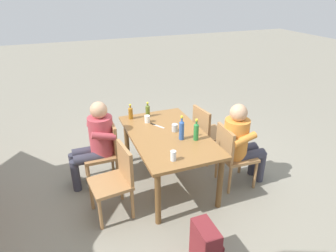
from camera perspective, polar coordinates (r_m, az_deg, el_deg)
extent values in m
plane|color=gray|center=(4.26, 0.00, -10.53)|extent=(24.00, 24.00, 0.00)
cube|color=olive|center=(3.87, 0.00, -1.87)|extent=(1.58, 0.95, 0.04)
cylinder|color=brown|center=(3.69, 9.93, -10.73)|extent=(0.07, 0.07, 0.70)
cylinder|color=brown|center=(4.76, 1.36, -1.35)|extent=(0.07, 0.07, 0.70)
cylinder|color=brown|center=(3.41, -1.95, -13.75)|extent=(0.07, 0.07, 0.70)
cylinder|color=brown|center=(4.55, -7.90, -2.97)|extent=(0.07, 0.07, 0.70)
cube|color=#A37547|center=(4.11, 13.09, -5.60)|extent=(0.46, 0.46, 0.04)
cube|color=#A37547|center=(3.90, 10.89, -3.24)|extent=(0.42, 0.06, 0.42)
cylinder|color=#A37547|center=(4.19, 16.37, -9.02)|extent=(0.04, 0.04, 0.41)
cylinder|color=#A37547|center=(4.45, 13.71, -6.44)|extent=(0.04, 0.04, 0.41)
cylinder|color=#A37547|center=(4.01, 11.76, -10.17)|extent=(0.04, 0.04, 0.41)
cylinder|color=#A37547|center=(4.28, 9.31, -7.39)|extent=(0.04, 0.04, 0.41)
cube|color=#A37547|center=(4.14, -12.97, -5.29)|extent=(0.44, 0.44, 0.04)
cube|color=#A37547|center=(4.05, -10.51, -2.03)|extent=(0.42, 0.04, 0.42)
cylinder|color=#A37547|center=(4.41, -15.51, -6.98)|extent=(0.04, 0.04, 0.41)
cylinder|color=#A37547|center=(4.09, -14.89, -9.72)|extent=(0.04, 0.04, 0.41)
cylinder|color=#A37547|center=(4.44, -10.64, -6.18)|extent=(0.04, 0.04, 0.41)
cylinder|color=#A37547|center=(4.12, -9.62, -8.82)|extent=(0.04, 0.04, 0.41)
cube|color=#A37547|center=(4.63, 8.32, -1.40)|extent=(0.49, 0.49, 0.04)
cube|color=#A37547|center=(4.42, 6.40, 0.69)|extent=(0.42, 0.09, 0.42)
cylinder|color=#A37547|center=(4.71, 11.38, -4.26)|extent=(0.04, 0.04, 0.41)
cylinder|color=#A37547|center=(4.97, 8.67, -2.35)|extent=(0.04, 0.04, 0.41)
cylinder|color=#A37547|center=(4.50, 7.58, -5.45)|extent=(0.04, 0.04, 0.41)
cylinder|color=#A37547|center=(4.77, 4.97, -3.38)|extent=(0.04, 0.04, 0.41)
cube|color=#A37547|center=(3.55, -11.06, -10.86)|extent=(0.49, 0.49, 0.04)
cube|color=#A37547|center=(3.47, -8.23, -6.98)|extent=(0.42, 0.09, 0.42)
cylinder|color=#A37547|center=(3.80, -14.46, -12.72)|extent=(0.04, 0.04, 0.41)
cylinder|color=#A37547|center=(3.51, -12.82, -16.25)|extent=(0.04, 0.04, 0.41)
cylinder|color=#A37547|center=(3.87, -8.94, -11.32)|extent=(0.04, 0.04, 0.41)
cylinder|color=#A37547|center=(3.59, -6.82, -14.62)|extent=(0.04, 0.04, 0.41)
cylinder|color=orange|center=(3.94, 12.89, -2.27)|extent=(0.32, 0.32, 0.52)
sphere|color=tan|center=(3.79, 13.41, 2.52)|extent=(0.22, 0.22, 0.22)
cylinder|color=#383847|center=(4.11, 15.56, -5.52)|extent=(0.14, 0.40, 0.14)
cylinder|color=#383847|center=(4.34, 17.37, -7.50)|extent=(0.11, 0.11, 0.45)
cylinder|color=orange|center=(3.77, 14.55, -2.47)|extent=(0.09, 0.31, 0.16)
cylinder|color=#383847|center=(4.24, 14.16, -4.37)|extent=(0.14, 0.40, 0.14)
cylinder|color=#383847|center=(4.46, 15.98, -6.36)|extent=(0.11, 0.11, 0.45)
cylinder|color=orange|center=(4.05, 11.55, -0.14)|extent=(0.09, 0.31, 0.16)
cylinder|color=#B7424C|center=(4.01, -12.66, -1.74)|extent=(0.32, 0.32, 0.52)
sphere|color=tan|center=(3.86, -13.17, 2.99)|extent=(0.22, 0.22, 0.22)
cylinder|color=#383847|center=(4.20, -15.21, -4.79)|extent=(0.14, 0.40, 0.14)
cylinder|color=#383847|center=(4.31, -17.52, -7.80)|extent=(0.11, 0.11, 0.45)
cylinder|color=#B7424C|center=(4.15, -13.20, 0.35)|extent=(0.09, 0.31, 0.16)
cylinder|color=#383847|center=(4.04, -14.89, -6.01)|extent=(0.14, 0.40, 0.14)
cylinder|color=#383847|center=(4.16, -17.29, -9.10)|extent=(0.11, 0.11, 0.45)
cylinder|color=#B7424C|center=(3.81, -12.29, -1.92)|extent=(0.09, 0.31, 0.16)
cylinder|color=#287A38|center=(3.70, 5.41, -1.24)|extent=(0.06, 0.06, 0.20)
cone|color=#287A38|center=(3.65, 5.49, 0.39)|extent=(0.06, 0.06, 0.03)
cylinder|color=#287A38|center=(3.64, 5.50, 0.79)|extent=(0.03, 0.03, 0.03)
cylinder|color=yellow|center=(3.63, 5.52, 1.16)|extent=(0.03, 0.03, 0.02)
cylinder|color=#566623|center=(4.36, -3.91, 2.81)|extent=(0.06, 0.06, 0.16)
cone|color=#566623|center=(4.33, -3.95, 3.93)|extent=(0.06, 0.06, 0.02)
cylinder|color=#566623|center=(4.32, -3.96, 4.20)|extent=(0.03, 0.03, 0.02)
cylinder|color=yellow|center=(4.31, -3.96, 4.45)|extent=(0.03, 0.03, 0.02)
cylinder|color=#996019|center=(4.31, -7.18, 2.38)|extent=(0.06, 0.06, 0.16)
cone|color=#996019|center=(4.28, -7.25, 3.51)|extent=(0.06, 0.06, 0.02)
cylinder|color=#996019|center=(4.27, -7.26, 3.78)|extent=(0.03, 0.03, 0.02)
cylinder|color=yellow|center=(4.26, -7.28, 4.04)|extent=(0.03, 0.03, 0.02)
cylinder|color=#2D56A3|center=(3.70, 2.61, -0.96)|extent=(0.06, 0.06, 0.23)
cone|color=#2D56A3|center=(3.64, 2.65, 0.88)|extent=(0.06, 0.06, 0.03)
cylinder|color=#2D56A3|center=(3.63, 2.66, 1.34)|extent=(0.03, 0.03, 0.03)
cylinder|color=yellow|center=(3.62, 2.67, 1.75)|extent=(0.03, 0.03, 0.03)
cylinder|color=white|center=(4.19, -4.00, 1.36)|extent=(0.08, 0.08, 0.10)
cylinder|color=#B2B7BC|center=(3.93, 1.30, -0.33)|extent=(0.08, 0.08, 0.10)
cylinder|color=silver|center=(3.29, 1.01, -5.72)|extent=(0.07, 0.07, 0.12)
cube|color=silver|center=(4.07, -1.71, -0.07)|extent=(0.17, 0.11, 0.01)
cube|color=black|center=(4.13, -2.89, 0.37)|extent=(0.08, 0.06, 0.01)
cube|color=maroon|center=(3.12, 7.13, -21.72)|extent=(0.33, 0.18, 0.45)
cube|color=maroon|center=(3.23, 9.06, -22.05)|extent=(0.23, 0.06, 0.20)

